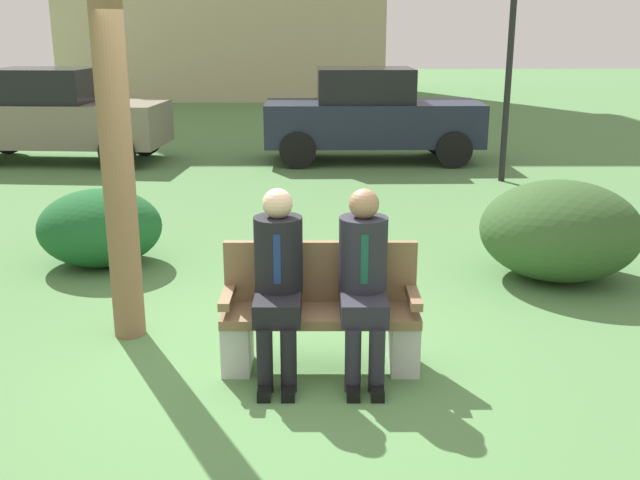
# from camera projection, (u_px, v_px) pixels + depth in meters

# --- Properties ---
(ground_plane) EXTENTS (80.00, 80.00, 0.00)m
(ground_plane) POSITION_uv_depth(u_px,v_px,m) (276.00, 365.00, 5.36)
(ground_plane) COLOR #507E46
(park_bench) EXTENTS (1.40, 0.44, 0.90)m
(park_bench) POSITION_uv_depth(u_px,v_px,m) (320.00, 314.00, 5.25)
(park_bench) COLOR brown
(park_bench) RESTS_ON ground
(seated_man_left) EXTENTS (0.34, 0.72, 1.32)m
(seated_man_left) POSITION_uv_depth(u_px,v_px,m) (278.00, 274.00, 5.04)
(seated_man_left) COLOR black
(seated_man_left) RESTS_ON ground
(seated_man_right) EXTENTS (0.34, 0.72, 1.32)m
(seated_man_right) POSITION_uv_depth(u_px,v_px,m) (363.00, 274.00, 5.04)
(seated_man_right) COLOR #23232D
(seated_man_right) RESTS_ON ground
(shrub_near_bench) EXTENTS (1.55, 1.42, 0.97)m
(shrub_near_bench) POSITION_uv_depth(u_px,v_px,m) (560.00, 230.00, 7.10)
(shrub_near_bench) COLOR #325428
(shrub_near_bench) RESTS_ON ground
(shrub_mid_lawn) EXTENTS (1.26, 1.16, 0.79)m
(shrub_mid_lawn) POSITION_uv_depth(u_px,v_px,m) (100.00, 227.00, 7.54)
(shrub_mid_lawn) COLOR #1A5727
(shrub_mid_lawn) RESTS_ON ground
(parked_car_near) EXTENTS (4.00, 1.94, 1.68)m
(parked_car_near) POSITION_uv_depth(u_px,v_px,m) (54.00, 116.00, 13.26)
(parked_car_near) COLOR slate
(parked_car_near) RESTS_ON ground
(parked_car_far) EXTENTS (3.93, 1.77, 1.68)m
(parked_car_far) POSITION_uv_depth(u_px,v_px,m) (370.00, 115.00, 13.35)
(parked_car_far) COLOR #1E2338
(parked_car_far) RESTS_ON ground
(street_lamp) EXTENTS (0.24, 0.24, 3.91)m
(street_lamp) POSITION_uv_depth(u_px,v_px,m) (512.00, 28.00, 11.14)
(street_lamp) COLOR black
(street_lamp) RESTS_ON ground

